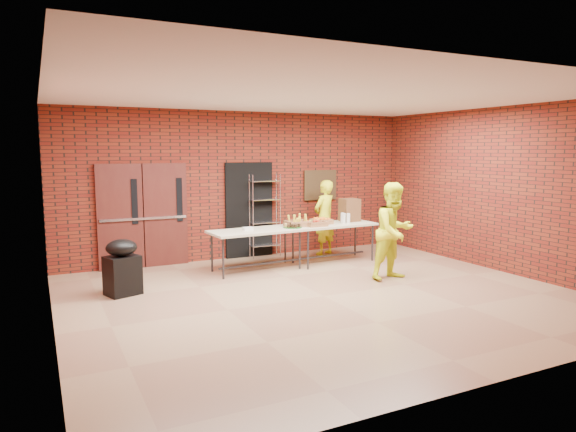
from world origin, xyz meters
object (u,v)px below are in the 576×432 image
object	(u,v)px
table_right	(329,227)
coffee_dispenser	(350,210)
wire_rack	(265,216)
volunteer_man	(394,231)
volunteer_woman	(324,217)
covered_grill	(122,267)
table_left	(260,233)

from	to	relation	value
table_right	coffee_dispenser	world-z (taller)	coffee_dispenser
wire_rack	volunteer_man	xyz separation A→B (m)	(1.31, -2.90, -0.03)
wire_rack	volunteer_woman	size ratio (longest dim) A/B	1.09
wire_rack	covered_grill	xyz separation A→B (m)	(-3.34, -1.78, -0.46)
wire_rack	table_right	world-z (taller)	wire_rack
wire_rack	volunteer_woman	world-z (taller)	wire_rack
covered_grill	volunteer_man	world-z (taller)	volunteer_man
table_left	volunteer_man	distance (m)	2.58
wire_rack	table_left	size ratio (longest dim) A/B	0.90
covered_grill	volunteer_man	xyz separation A→B (m)	(4.65, -1.12, 0.43)
coffee_dispenser	volunteer_man	xyz separation A→B (m)	(-0.30, -1.95, -0.17)
coffee_dispenser	volunteer_woman	bearing A→B (deg)	118.02
wire_rack	table_right	size ratio (longest dim) A/B	0.91
covered_grill	volunteer_man	distance (m)	4.80
table_left	volunteer_woman	world-z (taller)	volunteer_woman
coffee_dispenser	table_right	bearing A→B (deg)	-165.25
table_right	volunteer_woman	xyz separation A→B (m)	(0.30, 0.73, 0.10)
table_right	volunteer_woman	world-z (taller)	volunteer_woman
table_right	volunteer_man	distance (m)	1.83
wire_rack	covered_grill	distance (m)	3.81
wire_rack	table_right	xyz separation A→B (m)	(1.00, -1.10, -0.17)
table_right	wire_rack	bearing A→B (deg)	130.15
table_left	table_right	distance (m)	1.64
wire_rack	table_right	distance (m)	1.50
table_left	volunteer_man	bearing A→B (deg)	-44.65
table_right	table_left	bearing A→B (deg)	-178.59
wire_rack	volunteer_man	world-z (taller)	wire_rack
table_left	volunteer_man	xyz separation A→B (m)	(1.94, -1.69, 0.14)
wire_rack	table_left	bearing A→B (deg)	-116.74
table_left	coffee_dispenser	bearing A→B (deg)	3.09
table_right	covered_grill	xyz separation A→B (m)	(-4.34, -0.68, -0.28)
coffee_dispenser	covered_grill	size ratio (longest dim) A/B	0.54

